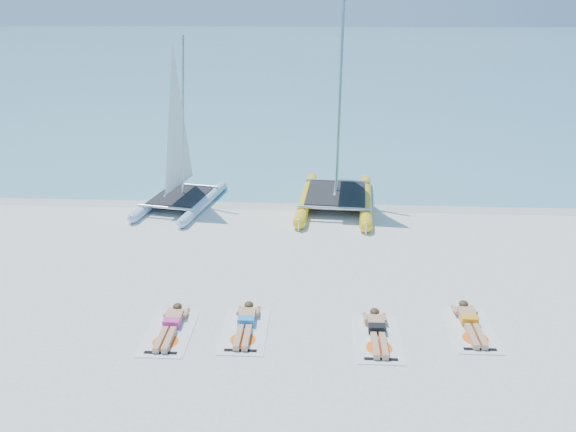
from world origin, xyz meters
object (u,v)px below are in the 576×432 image
at_px(catamaran_yellow, 338,139).
at_px(sunbather_c, 377,330).
at_px(towel_d, 471,330).
at_px(sunbather_d, 470,321).
at_px(towel_b, 245,331).
at_px(towel_c, 378,339).
at_px(sunbather_a, 171,324).
at_px(towel_a, 169,333).
at_px(sunbather_b, 246,322).
at_px(catamaran_blue, 179,157).

relative_size(catamaran_yellow, sunbather_c, 4.18).
height_order(catamaran_yellow, towel_d, catamaran_yellow).
distance_m(towel_d, sunbather_d, 0.22).
bearing_deg(towel_b, towel_c, -2.88).
bearing_deg(sunbather_a, sunbather_d, 4.09).
height_order(towel_b, towel_c, same).
distance_m(towel_a, sunbather_b, 1.71).
bearing_deg(sunbather_a, towel_b, -0.76).
distance_m(towel_c, sunbather_c, 0.22).
height_order(sunbather_a, towel_c, sunbather_a).
relative_size(catamaran_yellow, sunbather_b, 4.18).
distance_m(towel_a, sunbather_c, 4.61).
bearing_deg(sunbather_c, towel_b, -179.14).
distance_m(towel_b, sunbather_c, 2.94).
bearing_deg(towel_d, sunbather_b, -178.64).
relative_size(towel_a, sunbather_c, 1.07).
xyz_separation_m(sunbather_b, sunbather_d, (5.07, 0.31, 0.00)).
distance_m(catamaran_blue, catamaran_yellow, 5.61).
bearing_deg(sunbather_d, catamaran_yellow, 108.83).
height_order(catamaran_blue, sunbather_c, catamaran_blue).
relative_size(catamaran_blue, catamaran_yellow, 0.82).
bearing_deg(sunbather_b, towel_c, -6.60).
height_order(sunbather_a, towel_b, sunbather_a).
bearing_deg(sunbather_b, sunbather_c, -2.88).
bearing_deg(towel_b, sunbather_c, 0.86).
bearing_deg(sunbather_b, towel_b, -90.00).
xyz_separation_m(catamaran_yellow, sunbather_c, (0.67, -8.68, -2.15)).
relative_size(catamaran_blue, sunbather_d, 3.44).
xyz_separation_m(towel_b, sunbather_d, (5.07, 0.50, 0.11)).
relative_size(catamaran_blue, towel_c, 3.20).
bearing_deg(towel_c, sunbather_a, 177.89).
bearing_deg(sunbather_d, towel_c, -163.02).
bearing_deg(sunbather_d, catamaran_blue, 138.17).
xyz_separation_m(towel_a, sunbather_b, (1.67, 0.36, 0.11)).
bearing_deg(towel_a, towel_c, 0.27).
height_order(towel_a, sunbather_c, sunbather_c).
height_order(towel_b, towel_d, same).
distance_m(towel_b, sunbather_d, 5.10).
bearing_deg(catamaran_blue, towel_d, -32.38).
relative_size(catamaran_yellow, sunbather_d, 4.18).
bearing_deg(sunbather_c, towel_a, -177.34).
relative_size(towel_b, towel_c, 1.00).
relative_size(towel_b, sunbather_c, 1.07).
relative_size(towel_d, sunbather_d, 1.07).
relative_size(sunbather_b, sunbather_c, 1.00).
relative_size(catamaran_blue, sunbather_c, 3.44).
xyz_separation_m(catamaran_yellow, towel_c, (0.67, -8.87, -2.26)).
xyz_separation_m(sunbather_c, sunbather_d, (2.14, 0.46, 0.00)).
bearing_deg(sunbather_a, sunbather_c, 0.27).
relative_size(sunbather_a, towel_d, 0.93).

